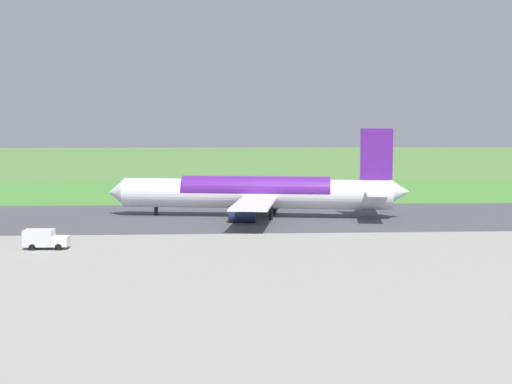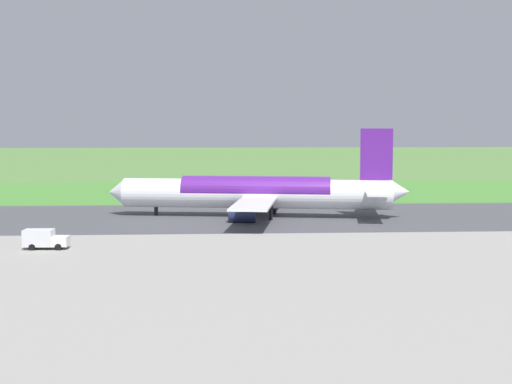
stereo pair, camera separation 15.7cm
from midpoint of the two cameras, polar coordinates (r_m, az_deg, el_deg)
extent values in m
plane|color=#547F3D|center=(126.75, 2.89, -2.01)|extent=(800.00, 800.00, 0.00)
cube|color=#47474C|center=(126.75, 2.89, -2.00)|extent=(600.00, 39.33, 0.06)
cube|color=gray|center=(64.30, 9.19, -9.36)|extent=(440.00, 110.00, 0.05)
cube|color=#478534|center=(165.63, 1.42, -0.25)|extent=(600.00, 80.00, 0.04)
cylinder|color=white|center=(125.75, 0.04, -0.14)|extent=(48.21, 12.95, 5.20)
cone|color=white|center=(130.89, -11.14, -0.02)|extent=(3.76, 5.36, 4.94)
cone|color=white|center=(125.60, 11.55, 0.02)|extent=(4.17, 4.93, 4.42)
cube|color=#591E8C|center=(124.84, 9.74, 3.01)|extent=(5.61, 1.41, 9.00)
cube|color=white|center=(119.79, 9.86, -0.11)|extent=(5.41, 9.53, 0.36)
cube|color=white|center=(130.72, 9.54, 0.35)|extent=(5.41, 9.53, 0.36)
cube|color=white|center=(114.81, -0.04, -0.87)|extent=(9.50, 22.68, 0.35)
cube|color=white|center=(136.60, 0.93, 0.14)|extent=(9.50, 22.68, 0.35)
cylinder|color=#23284C|center=(118.84, -1.06, -1.86)|extent=(4.90, 3.50, 2.80)
cylinder|color=#23284C|center=(133.63, -0.27, -1.05)|extent=(4.90, 3.50, 2.80)
cylinder|color=black|center=(129.19, -8.04, -1.15)|extent=(0.70, 0.70, 3.42)
cylinder|color=black|center=(121.78, 1.24, -1.50)|extent=(0.70, 0.70, 3.42)
cylinder|color=black|center=(129.70, 1.54, -1.07)|extent=(0.70, 0.70, 3.42)
cylinder|color=#591E8C|center=(125.70, 0.04, 0.10)|extent=(26.90, 9.46, 5.23)
cube|color=silver|center=(96.92, -15.49, -3.84)|extent=(2.29, 2.29, 1.30)
cube|color=silver|center=(97.60, -17.09, -3.55)|extent=(3.90, 2.46, 2.20)
cylinder|color=black|center=(97.98, -15.33, -4.12)|extent=(0.91, 0.34, 0.90)
cylinder|color=black|center=(96.07, -15.63, -4.32)|extent=(0.91, 0.34, 0.90)
cylinder|color=black|center=(98.88, -17.24, -4.09)|extent=(0.91, 0.34, 0.90)
cylinder|color=black|center=(96.99, -17.58, -4.28)|extent=(0.91, 0.34, 0.90)
cylinder|color=slate|center=(169.32, 4.47, 0.18)|extent=(0.10, 0.10, 1.97)
cube|color=red|center=(169.23, 4.48, 0.62)|extent=(0.60, 0.04, 0.60)
cone|color=orange|center=(163.27, 2.03, -0.25)|extent=(0.40, 0.40, 0.55)
camera|label=1|loc=(0.08, -89.96, 0.00)|focal=49.55mm
camera|label=2|loc=(0.08, 90.04, 0.00)|focal=49.55mm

